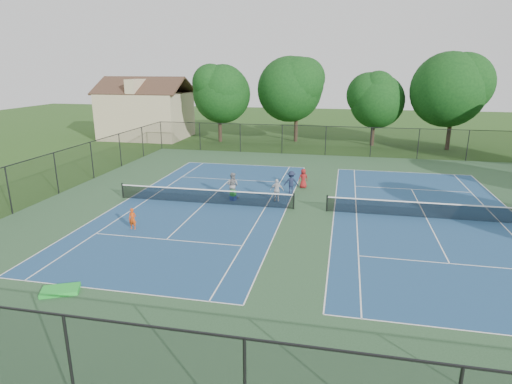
% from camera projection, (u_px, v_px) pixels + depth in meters
% --- Properties ---
extents(ground, '(140.00, 140.00, 0.00)m').
position_uv_depth(ground, '(310.00, 210.00, 27.17)').
color(ground, '#234716').
rests_on(ground, ground).
extents(court_pad, '(36.00, 36.00, 0.01)m').
position_uv_depth(court_pad, '(310.00, 210.00, 27.17)').
color(court_pad, '#28482A').
rests_on(court_pad, ground).
extents(tennis_court_left, '(12.00, 23.83, 1.07)m').
position_uv_depth(tennis_court_left, '(205.00, 202.00, 28.52)').
color(tennis_court_left, navy).
rests_on(tennis_court_left, ground).
extents(tennis_court_right, '(12.00, 23.83, 1.07)m').
position_uv_depth(tennis_court_right, '(426.00, 216.00, 25.77)').
color(tennis_court_right, navy).
rests_on(tennis_court_right, ground).
extents(perimeter_fence, '(36.08, 36.08, 3.02)m').
position_uv_depth(perimeter_fence, '(311.00, 186.00, 26.72)').
color(perimeter_fence, black).
rests_on(perimeter_fence, ground).
extents(tree_back_a, '(6.80, 6.80, 9.15)m').
position_uv_depth(tree_back_a, '(219.00, 91.00, 50.58)').
color(tree_back_a, '#2D2116').
rests_on(tree_back_a, ground).
extents(tree_back_b, '(7.60, 7.60, 10.03)m').
position_uv_depth(tree_back_b, '(297.00, 86.00, 50.53)').
color(tree_back_b, '#2D2116').
rests_on(tree_back_b, ground).
extents(tree_back_c, '(6.00, 6.00, 8.40)m').
position_uv_depth(tree_back_c, '(375.00, 97.00, 48.13)').
color(tree_back_c, '#2D2116').
rests_on(tree_back_c, ground).
extents(tree_back_d, '(7.80, 7.80, 10.37)m').
position_uv_depth(tree_back_d, '(455.00, 86.00, 45.24)').
color(tree_back_d, '#2D2116').
rests_on(tree_back_d, ground).
extents(clapboard_house, '(10.80, 8.10, 7.65)m').
position_uv_depth(clapboard_house, '(146.00, 113.00, 54.31)').
color(clapboard_house, tan).
rests_on(clapboard_house, ground).
extents(child_player, '(0.46, 0.31, 1.22)m').
position_uv_depth(child_player, '(133.00, 219.00, 23.85)').
color(child_player, '#CD410D').
rests_on(child_player, ground).
extents(instructor, '(1.01, 0.87, 1.79)m').
position_uv_depth(instructor, '(233.00, 185.00, 29.57)').
color(instructor, gray).
rests_on(instructor, ground).
extents(bystander_a, '(0.95, 0.48, 1.55)m').
position_uv_depth(bystander_a, '(277.00, 190.00, 28.81)').
color(bystander_a, silver).
rests_on(bystander_a, ground).
extents(bystander_b, '(1.12, 0.72, 1.65)m').
position_uv_depth(bystander_b, '(291.00, 182.00, 30.59)').
color(bystander_b, '#192039').
rests_on(bystander_b, ground).
extents(bystander_c, '(0.85, 0.72, 1.47)m').
position_uv_depth(bystander_c, '(303.00, 178.00, 32.00)').
color(bystander_c, maroon).
rests_on(bystander_c, ground).
extents(ball_crate, '(0.45, 0.42, 0.31)m').
position_uv_depth(ball_crate, '(233.00, 198.00, 29.18)').
color(ball_crate, navy).
rests_on(ball_crate, ground).
extents(ball_hopper, '(0.42, 0.39, 0.39)m').
position_uv_depth(ball_hopper, '(233.00, 193.00, 29.08)').
color(ball_hopper, green).
rests_on(ball_hopper, ball_crate).
extents(green_tarp, '(1.67, 1.40, 0.16)m').
position_uv_depth(green_tarp, '(60.00, 290.00, 17.26)').
color(green_tarp, green).
rests_on(green_tarp, ground).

